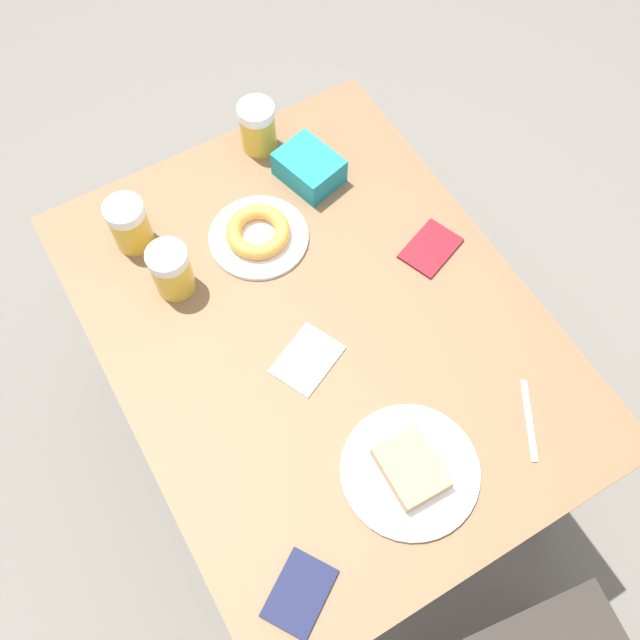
{
  "coord_description": "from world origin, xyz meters",
  "views": [
    {
      "loc": [
        0.33,
        0.57,
        2.0
      ],
      "look_at": [
        0.0,
        0.0,
        0.74
      ],
      "focal_mm": 40.0,
      "sensor_mm": 36.0,
      "label": 1
    }
  ],
  "objects_px": {
    "beer_mug_right": "(171,270)",
    "passport_far_edge": "(300,593)",
    "beer_mug_center": "(257,127)",
    "napkin_folded": "(307,359)",
    "blue_pouch": "(309,168)",
    "fork": "(529,420)",
    "passport_near_edge": "(431,248)",
    "beer_mug_left": "(129,224)",
    "plate_with_donut": "(258,234)",
    "plate_with_cake": "(410,470)"
  },
  "relations": [
    {
      "from": "fork",
      "to": "napkin_folded",
      "type": "bearing_deg",
      "value": -46.83
    },
    {
      "from": "napkin_folded",
      "to": "blue_pouch",
      "type": "bearing_deg",
      "value": -120.34
    },
    {
      "from": "plate_with_cake",
      "to": "fork",
      "type": "distance_m",
      "value": 0.25
    },
    {
      "from": "beer_mug_left",
      "to": "napkin_folded",
      "type": "bearing_deg",
      "value": 112.59
    },
    {
      "from": "passport_near_edge",
      "to": "passport_far_edge",
      "type": "bearing_deg",
      "value": 38.38
    },
    {
      "from": "plate_with_cake",
      "to": "passport_far_edge",
      "type": "bearing_deg",
      "value": 16.25
    },
    {
      "from": "beer_mug_right",
      "to": "plate_with_donut",
      "type": "bearing_deg",
      "value": -175.13
    },
    {
      "from": "fork",
      "to": "beer_mug_left",
      "type": "bearing_deg",
      "value": -57.44
    },
    {
      "from": "passport_near_edge",
      "to": "passport_far_edge",
      "type": "relative_size",
      "value": 0.97
    },
    {
      "from": "passport_far_edge",
      "to": "blue_pouch",
      "type": "xyz_separation_m",
      "value": [
        -0.46,
        -0.76,
        0.03
      ]
    },
    {
      "from": "beer_mug_left",
      "to": "fork",
      "type": "relative_size",
      "value": 0.83
    },
    {
      "from": "beer_mug_center",
      "to": "napkin_folded",
      "type": "distance_m",
      "value": 0.57
    },
    {
      "from": "beer_mug_left",
      "to": "passport_far_edge",
      "type": "xyz_separation_m",
      "value": [
        0.05,
        0.8,
        -0.06
      ]
    },
    {
      "from": "beer_mug_left",
      "to": "plate_with_donut",
      "type": "bearing_deg",
      "value": 150.99
    },
    {
      "from": "beer_mug_center",
      "to": "blue_pouch",
      "type": "bearing_deg",
      "value": 110.75
    },
    {
      "from": "napkin_folded",
      "to": "beer_mug_left",
      "type": "bearing_deg",
      "value": -67.41
    },
    {
      "from": "passport_far_edge",
      "to": "napkin_folded",
      "type": "bearing_deg",
      "value": -121.51
    },
    {
      "from": "napkin_folded",
      "to": "passport_far_edge",
      "type": "relative_size",
      "value": 1.04
    },
    {
      "from": "plate_with_donut",
      "to": "beer_mug_center",
      "type": "relative_size",
      "value": 1.77
    },
    {
      "from": "fork",
      "to": "passport_near_edge",
      "type": "relative_size",
      "value": 0.98
    },
    {
      "from": "plate_with_cake",
      "to": "beer_mug_center",
      "type": "xyz_separation_m",
      "value": [
        -0.13,
        -0.82,
        0.05
      ]
    },
    {
      "from": "beer_mug_left",
      "to": "blue_pouch",
      "type": "xyz_separation_m",
      "value": [
        -0.41,
        0.04,
        -0.03
      ]
    },
    {
      "from": "beer_mug_center",
      "to": "fork",
      "type": "height_order",
      "value": "beer_mug_center"
    },
    {
      "from": "napkin_folded",
      "to": "passport_near_edge",
      "type": "bearing_deg",
      "value": -165.42
    },
    {
      "from": "plate_with_cake",
      "to": "beer_mug_left",
      "type": "bearing_deg",
      "value": -72.29
    },
    {
      "from": "beer_mug_left",
      "to": "blue_pouch",
      "type": "bearing_deg",
      "value": 174.59
    },
    {
      "from": "plate_with_donut",
      "to": "blue_pouch",
      "type": "bearing_deg",
      "value": -153.09
    },
    {
      "from": "plate_with_cake",
      "to": "napkin_folded",
      "type": "bearing_deg",
      "value": -80.07
    },
    {
      "from": "beer_mug_center",
      "to": "fork",
      "type": "bearing_deg",
      "value": 98.26
    },
    {
      "from": "fork",
      "to": "passport_near_edge",
      "type": "bearing_deg",
      "value": -97.9
    },
    {
      "from": "plate_with_cake",
      "to": "beer_mug_right",
      "type": "height_order",
      "value": "beer_mug_right"
    },
    {
      "from": "beer_mug_left",
      "to": "napkin_folded",
      "type": "relative_size",
      "value": 0.76
    },
    {
      "from": "beer_mug_center",
      "to": "beer_mug_right",
      "type": "relative_size",
      "value": 1.0
    },
    {
      "from": "blue_pouch",
      "to": "passport_near_edge",
      "type": "bearing_deg",
      "value": 113.12
    },
    {
      "from": "fork",
      "to": "passport_near_edge",
      "type": "height_order",
      "value": "passport_near_edge"
    },
    {
      "from": "plate_with_cake",
      "to": "plate_with_donut",
      "type": "xyz_separation_m",
      "value": [
        -0.0,
        -0.59,
        0.0
      ]
    },
    {
      "from": "fork",
      "to": "blue_pouch",
      "type": "relative_size",
      "value": 0.92
    },
    {
      "from": "plate_with_donut",
      "to": "napkin_folded",
      "type": "xyz_separation_m",
      "value": [
        0.05,
        0.3,
        -0.01
      ]
    },
    {
      "from": "plate_with_donut",
      "to": "passport_far_edge",
      "type": "bearing_deg",
      "value": 67.45
    },
    {
      "from": "blue_pouch",
      "to": "beer_mug_center",
      "type": "bearing_deg",
      "value": -69.25
    },
    {
      "from": "plate_with_donut",
      "to": "beer_mug_left",
      "type": "distance_m",
      "value": 0.27
    },
    {
      "from": "beer_mug_center",
      "to": "napkin_folded",
      "type": "height_order",
      "value": "beer_mug_center"
    },
    {
      "from": "beer_mug_center",
      "to": "napkin_folded",
      "type": "bearing_deg",
      "value": 71.68
    },
    {
      "from": "plate_with_cake",
      "to": "beer_mug_left",
      "type": "xyz_separation_m",
      "value": [
        0.23,
        -0.72,
        0.05
      ]
    },
    {
      "from": "beer_mug_right",
      "to": "passport_far_edge",
      "type": "height_order",
      "value": "beer_mug_right"
    },
    {
      "from": "beer_mug_center",
      "to": "passport_far_edge",
      "type": "height_order",
      "value": "beer_mug_center"
    },
    {
      "from": "blue_pouch",
      "to": "beer_mug_left",
      "type": "bearing_deg",
      "value": -5.41
    },
    {
      "from": "passport_near_edge",
      "to": "passport_far_edge",
      "type": "height_order",
      "value": "same"
    },
    {
      "from": "beer_mug_right",
      "to": "passport_far_edge",
      "type": "relative_size",
      "value": 0.79
    },
    {
      "from": "beer_mug_center",
      "to": "passport_near_edge",
      "type": "relative_size",
      "value": 0.81
    }
  ]
}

